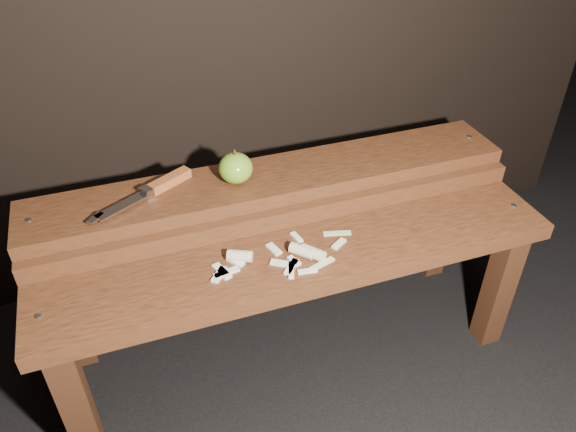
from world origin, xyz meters
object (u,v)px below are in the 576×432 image
object	(u,v)px
knife	(158,187)
apple	(236,168)
bench_front_tier	(306,280)
bench_rear_tier	(274,204)

from	to	relation	value
knife	apple	bearing A→B (deg)	-6.30
bench_front_tier	knife	distance (m)	0.41
bench_front_tier	bench_rear_tier	world-z (taller)	bench_rear_tier
bench_front_tier	knife	bearing A→B (deg)	137.66
bench_rear_tier	apple	xyz separation A→B (m)	(-0.09, 0.00, 0.12)
bench_front_tier	apple	size ratio (longest dim) A/B	14.06
bench_front_tier	bench_rear_tier	xyz separation A→B (m)	(0.00, 0.23, 0.06)
bench_rear_tier	apple	distance (m)	0.15
bench_rear_tier	bench_front_tier	bearing A→B (deg)	-90.00
apple	knife	bearing A→B (deg)	173.70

